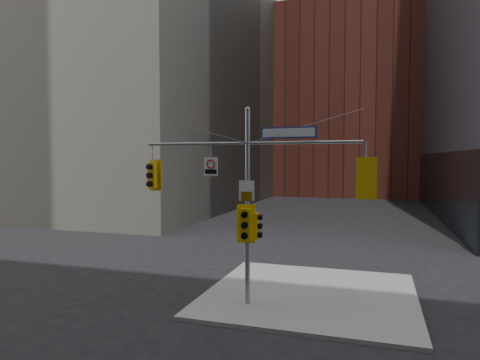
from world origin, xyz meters
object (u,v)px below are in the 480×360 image
Objects in this scene: traffic_light_west_arm at (153,175)px; regulatory_sign_arm at (211,166)px; traffic_light_pole_side at (256,226)px; traffic_light_east_arm at (366,178)px; street_sign_blade at (288,133)px; traffic_light_pole_front at (245,224)px; signal_assembly at (248,187)px.

regulatory_sign_arm reaches higher than traffic_light_west_arm.
traffic_light_pole_side is (4.17, -0.00, -1.78)m from traffic_light_west_arm.
traffic_light_east_arm is 3.04m from street_sign_blade.
traffic_light_east_arm is 0.99× the size of traffic_light_pole_front.
regulatory_sign_arm is at bearing 160.35° from traffic_light_pole_front.
signal_assembly is 8.25× the size of traffic_light_pole_side.
signal_assembly is at bearing 80.00° from traffic_light_pole_front.
traffic_light_east_arm reaches higher than traffic_light_pole_side.
street_sign_blade is at bearing -7.64° from traffic_light_east_arm.
street_sign_blade is (-2.61, 0.00, 1.55)m from traffic_light_east_arm.
street_sign_blade is at bearing 4.35° from regulatory_sign_arm.
traffic_light_east_arm reaches higher than traffic_light_pole_front.
traffic_light_pole_side is at bearing 30.80° from traffic_light_pole_front.
traffic_light_west_arm is 1.26× the size of traffic_light_pole_side.
regulatory_sign_arm is at bearing -179.18° from signal_assembly.
traffic_light_west_arm is 0.61× the size of street_sign_blade.
regulatory_sign_arm reaches higher than traffic_light_east_arm.
street_sign_blade reaches higher than traffic_light_west_arm.
street_sign_blade is (1.48, 0.27, 3.25)m from traffic_light_pole_front.
traffic_light_west_arm is at bearing -176.90° from regulatory_sign_arm.
traffic_light_west_arm is 7.95m from traffic_light_east_arm.
signal_assembly is at bearing 88.79° from traffic_light_pole_side.
street_sign_blade reaches higher than traffic_light_pole_side.
traffic_light_east_arm is 1.98× the size of regulatory_sign_arm.
regulatory_sign_arm is (-2.89, -0.02, -1.18)m from street_sign_blade.
regulatory_sign_arm reaches higher than traffic_light_pole_front.
traffic_light_west_arm is 4.22m from traffic_light_pole_front.
traffic_light_pole_side is (-3.78, 0.01, -1.78)m from traffic_light_east_arm.
traffic_light_west_arm is 1.76× the size of regulatory_sign_arm.
traffic_light_west_arm is 0.88× the size of traffic_light_pole_front.
traffic_light_pole_front is 2.52m from regulatory_sign_arm.
traffic_light_west_arm is at bearing 179.81° from signal_assembly.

